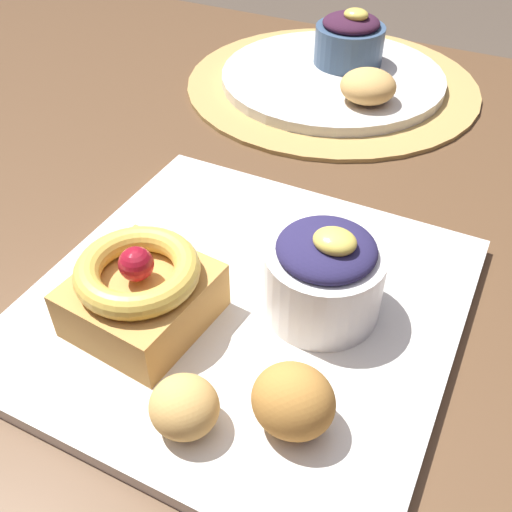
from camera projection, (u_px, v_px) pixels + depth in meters
The scene contains 10 objects.
dining_table at pixel (214, 309), 0.56m from camera, with size 1.37×1.02×0.73m.
woven_placemat at pixel (332, 84), 0.73m from camera, with size 0.36×0.36×0.01m, color #AD894C.
front_plate at pixel (244, 306), 0.44m from camera, with size 0.30×0.30×0.01m, color silver.
cake_slice at pixel (141, 291), 0.40m from camera, with size 0.09×0.10×0.06m.
berry_ramekin at pixel (324, 275), 0.40m from camera, with size 0.08×0.08×0.08m.
fritter_front at pixel (184, 407), 0.34m from camera, with size 0.04×0.04×0.04m, color tan.
fritter_middle at pixel (293, 401), 0.34m from camera, with size 0.05×0.05×0.04m, color #BC7F38.
back_plate at pixel (332, 77), 0.72m from camera, with size 0.27×0.27×0.01m, color silver.
back_ramekin at pixel (350, 39), 0.72m from camera, with size 0.08×0.08×0.07m.
back_pastry at pixel (368, 86), 0.65m from camera, with size 0.06×0.06×0.04m, color tan.
Camera 1 is at (0.21, -0.33, 1.05)m, focal length 41.21 mm.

